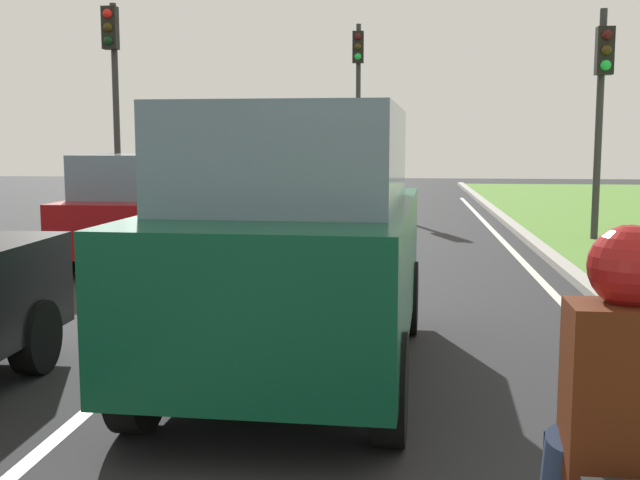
% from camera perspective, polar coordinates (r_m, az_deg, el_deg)
% --- Properties ---
extents(ground_plane, '(60.00, 60.00, 0.00)m').
position_cam_1_polar(ground_plane, '(12.02, -1.79, -2.40)').
color(ground_plane, '#262628').
extents(lane_line_center, '(0.12, 32.00, 0.01)m').
position_cam_1_polar(lane_line_center, '(12.14, -5.07, -2.32)').
color(lane_line_center, silver).
rests_on(lane_line_center, ground).
extents(lane_line_right_edge, '(0.12, 32.00, 0.01)m').
position_cam_1_polar(lane_line_right_edge, '(12.07, 15.41, -2.61)').
color(lane_line_right_edge, silver).
rests_on(lane_line_right_edge, ground).
extents(curb_right, '(0.24, 48.00, 0.12)m').
position_cam_1_polar(curb_right, '(12.15, 17.75, -2.36)').
color(curb_right, '#9E9B93').
rests_on(curb_right, ground).
extents(car_suv_ahead, '(2.11, 4.57, 2.28)m').
position_cam_1_polar(car_suv_ahead, '(6.71, -1.59, -0.02)').
color(car_suv_ahead, '#0C472D').
rests_on(car_suv_ahead, ground).
extents(car_hatchback_far, '(1.76, 3.71, 1.78)m').
position_cam_1_polar(car_hatchback_far, '(13.18, -12.86, 2.14)').
color(car_hatchback_far, maroon).
rests_on(car_hatchback_far, ground).
extents(rider_person, '(0.51, 0.41, 1.16)m').
position_cam_1_polar(rider_person, '(2.89, 21.07, -9.86)').
color(rider_person, '#4C1E0C').
rests_on(rider_person, ground).
extents(traffic_light_near_right, '(0.32, 0.50, 4.50)m').
position_cam_1_polar(traffic_light_near_right, '(16.42, 19.63, 10.24)').
color(traffic_light_near_right, '#2D2D2D').
rests_on(traffic_light_near_right, ground).
extents(traffic_light_overhead_left, '(0.32, 0.50, 4.94)m').
position_cam_1_polar(traffic_light_overhead_left, '(18.15, -14.66, 11.44)').
color(traffic_light_overhead_left, '#2D2D2D').
rests_on(traffic_light_overhead_left, ground).
extents(traffic_light_far_median, '(0.32, 0.50, 5.35)m').
position_cam_1_polar(traffic_light_far_median, '(23.60, 2.76, 11.13)').
color(traffic_light_far_median, '#2D2D2D').
rests_on(traffic_light_far_median, ground).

